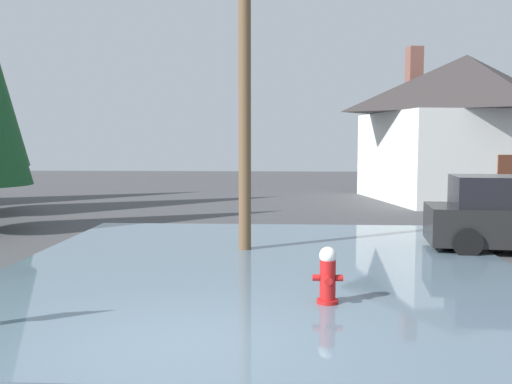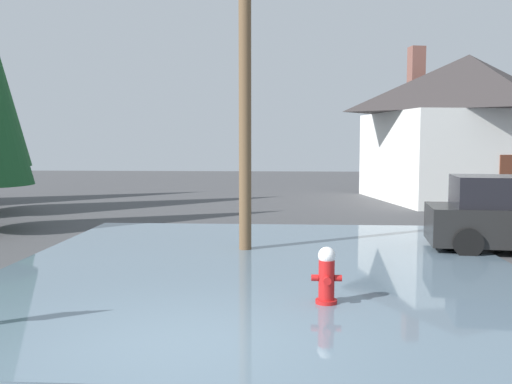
# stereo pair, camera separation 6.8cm
# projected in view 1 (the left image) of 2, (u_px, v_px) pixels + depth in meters

# --- Properties ---
(ground_plane) EXTENTS (80.00, 80.00, 0.10)m
(ground_plane) POSITION_uv_depth(u_px,v_px,m) (184.00, 352.00, 7.04)
(ground_plane) COLOR #424244
(flood_puddle) EXTENTS (10.00, 11.32, 0.05)m
(flood_puddle) POSITION_uv_depth(u_px,v_px,m) (262.00, 267.00, 11.43)
(flood_puddle) COLOR slate
(flood_puddle) RESTS_ON ground
(lane_stop_bar) EXTENTS (3.69, 0.52, 0.01)m
(lane_stop_bar) POSITION_uv_depth(u_px,v_px,m) (91.00, 382.00, 6.04)
(lane_stop_bar) COLOR silver
(lane_stop_bar) RESTS_ON ground
(fire_hydrant) EXTENTS (0.46, 0.40, 0.92)m
(fire_hydrant) POSITION_uv_depth(u_px,v_px,m) (328.00, 277.00, 8.77)
(fire_hydrant) COLOR red
(fire_hydrant) RESTS_ON ground
(utility_pole) EXTENTS (1.60, 0.28, 8.55)m
(utility_pole) POSITION_uv_depth(u_px,v_px,m) (245.00, 53.00, 12.78)
(utility_pole) COLOR brown
(utility_pole) RESTS_ON ground
(house) EXTENTS (8.87, 8.75, 6.52)m
(house) POSITION_uv_depth(u_px,v_px,m) (465.00, 125.00, 24.16)
(house) COLOR silver
(house) RESTS_ON ground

